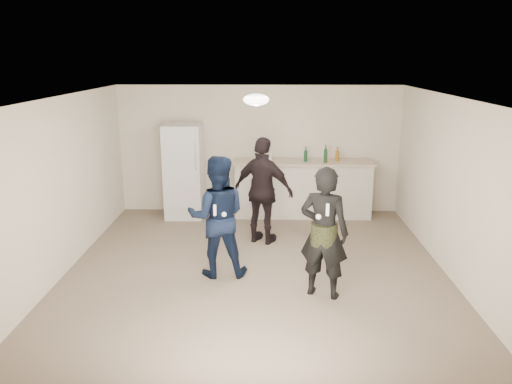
{
  "coord_description": "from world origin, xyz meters",
  "views": [
    {
      "loc": [
        0.16,
        -6.69,
        3.04
      ],
      "look_at": [
        0.0,
        0.2,
        1.15
      ],
      "focal_mm": 35.0,
      "sensor_mm": 36.0,
      "label": 1
    }
  ],
  "objects_px": {
    "counter": "(303,190)",
    "man": "(217,217)",
    "spectator": "(263,191)",
    "shaker": "(263,158)",
    "woman": "(324,233)",
    "fridge": "(184,171)"
  },
  "relations": [
    {
      "from": "counter",
      "to": "man",
      "type": "relative_size",
      "value": 1.5
    },
    {
      "from": "spectator",
      "to": "shaker",
      "type": "bearing_deg",
      "value": -64.01
    },
    {
      "from": "spectator",
      "to": "man",
      "type": "bearing_deg",
      "value": 89.32
    },
    {
      "from": "man",
      "to": "woman",
      "type": "bearing_deg",
      "value": 152.7
    },
    {
      "from": "woman",
      "to": "counter",
      "type": "bearing_deg",
      "value": -68.69
    },
    {
      "from": "shaker",
      "to": "spectator",
      "type": "relative_size",
      "value": 0.1
    },
    {
      "from": "shaker",
      "to": "fridge",
      "type": "bearing_deg",
      "value": 179.13
    },
    {
      "from": "man",
      "to": "fridge",
      "type": "bearing_deg",
      "value": -75.15
    },
    {
      "from": "man",
      "to": "spectator",
      "type": "xyz_separation_m",
      "value": [
        0.63,
        1.29,
        0.02
      ]
    },
    {
      "from": "man",
      "to": "woman",
      "type": "xyz_separation_m",
      "value": [
        1.42,
        -0.62,
        -0.0
      ]
    },
    {
      "from": "counter",
      "to": "woman",
      "type": "distance_m",
      "value": 3.39
    },
    {
      "from": "shaker",
      "to": "woman",
      "type": "height_order",
      "value": "woman"
    },
    {
      "from": "fridge",
      "to": "man",
      "type": "bearing_deg",
      "value": -71.43
    },
    {
      "from": "man",
      "to": "woman",
      "type": "relative_size",
      "value": 1.0
    },
    {
      "from": "counter",
      "to": "man",
      "type": "distance_m",
      "value": 3.1
    },
    {
      "from": "shaker",
      "to": "spectator",
      "type": "distance_m",
      "value": 1.4
    },
    {
      "from": "counter",
      "to": "man",
      "type": "xyz_separation_m",
      "value": [
        -1.39,
        -2.75,
        0.34
      ]
    },
    {
      "from": "shaker",
      "to": "man",
      "type": "xyz_separation_m",
      "value": [
        -0.62,
        -2.65,
        -0.31
      ]
    },
    {
      "from": "man",
      "to": "spectator",
      "type": "distance_m",
      "value": 1.43
    },
    {
      "from": "shaker",
      "to": "spectator",
      "type": "xyz_separation_m",
      "value": [
        0.01,
        -1.37,
        -0.28
      ]
    },
    {
      "from": "shaker",
      "to": "spectator",
      "type": "bearing_deg",
      "value": -89.55
    },
    {
      "from": "man",
      "to": "counter",
      "type": "bearing_deg",
      "value": -120.5
    }
  ]
}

